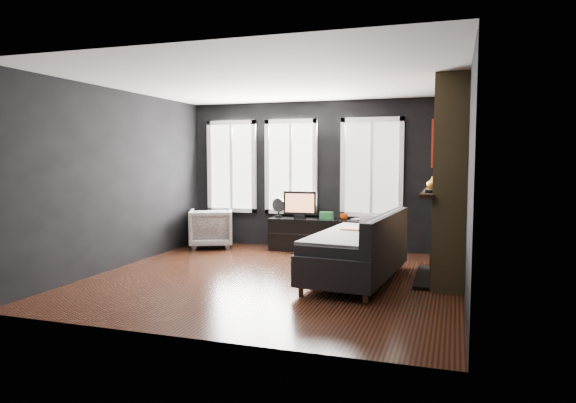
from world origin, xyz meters
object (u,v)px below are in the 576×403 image
(armchair, at_px, (211,226))
(media_console, at_px, (317,234))
(sofa, at_px, (356,246))
(mug, at_px, (344,216))
(mantel_vase, at_px, (432,183))
(monitor, at_px, (300,203))
(book, at_px, (353,213))

(armchair, bearing_deg, media_console, 163.84)
(sofa, xyz_separation_m, mug, (-0.59, 2.02, 0.18))
(armchair, relative_size, mantel_vase, 4.59)
(sofa, relative_size, monitor, 3.52)
(sofa, relative_size, mantel_vase, 12.60)
(book, bearing_deg, sofa, -78.01)
(monitor, xyz_separation_m, mantel_vase, (2.34, -1.14, 0.45))
(media_console, bearing_deg, armchair, -174.47)
(sofa, xyz_separation_m, armchair, (-3.05, 1.74, -0.07))
(monitor, relative_size, book, 2.81)
(armchair, distance_m, mantel_vase, 4.20)
(mug, xyz_separation_m, mantel_vase, (1.54, -1.18, 0.66))
(sofa, bearing_deg, monitor, 130.59)
(monitor, relative_size, mug, 4.62)
(monitor, bearing_deg, mug, 3.21)
(monitor, bearing_deg, sofa, -54.61)
(sofa, height_order, mantel_vase, mantel_vase)
(mug, bearing_deg, book, 36.86)
(armchair, distance_m, media_console, 1.99)
(mantel_vase, bearing_deg, monitor, 154.09)
(armchair, bearing_deg, mantel_vase, 142.76)
(mug, height_order, book, book)
(media_console, xyz_separation_m, monitor, (-0.30, -0.05, 0.57))
(book, bearing_deg, armchair, -171.62)
(media_console, height_order, monitor, monitor)
(mantel_vase, bearing_deg, media_console, 149.70)
(sofa, relative_size, armchair, 2.74)
(mug, bearing_deg, mantel_vase, -37.35)
(media_console, bearing_deg, monitor, -172.74)
(sofa, bearing_deg, mug, 111.85)
(sofa, xyz_separation_m, monitor, (-1.39, 1.97, 0.39))
(mug, xyz_separation_m, book, (0.14, 0.11, 0.04))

